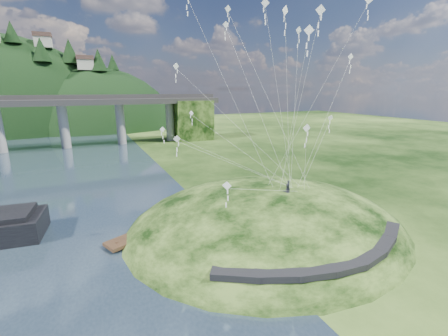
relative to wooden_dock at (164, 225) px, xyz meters
name	(u,v)px	position (x,y,z in m)	size (l,w,h in m)	color
ground	(214,247)	(3.91, -6.64, -0.46)	(320.00, 320.00, 0.00)	black
grass_hill	(266,236)	(11.91, -4.64, -1.96)	(36.00, 32.00, 13.00)	black
footpath	(334,258)	(11.37, -16.39, 1.63)	(22.29, 5.84, 0.83)	black
bridge	(21,116)	(-22.55, 63.42, 9.25)	(160.00, 11.00, 15.00)	#2D2B2B
far_ridge	(0,149)	(-39.67, 115.53, -7.89)	(153.00, 70.00, 94.50)	black
wooden_dock	(164,225)	(0.00, 0.00, 0.00)	(14.26, 7.78, 1.04)	#352216
kite_flyers	(288,183)	(13.62, -6.24, 5.41)	(2.04, 2.09, 1.90)	#262733
kite_swarm	(258,66)	(9.93, -4.89, 18.53)	(21.08, 17.99, 21.06)	white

